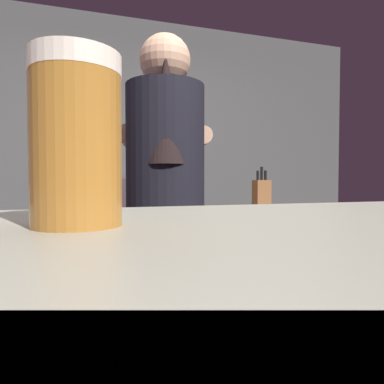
% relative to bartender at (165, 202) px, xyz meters
% --- Properties ---
extents(wall_back, '(5.20, 0.10, 2.70)m').
position_rel_bartender_xyz_m(wall_back, '(0.03, 2.04, 0.36)').
color(wall_back, '#4B4A4A').
rests_on(wall_back, ground).
extents(prep_counter, '(2.10, 0.60, 0.89)m').
position_rel_bartender_xyz_m(prep_counter, '(0.38, 0.46, -0.55)').
color(prep_counter, brown).
rests_on(prep_counter, ground).
extents(back_shelf, '(0.90, 0.36, 1.10)m').
position_rel_bartender_xyz_m(back_shelf, '(0.25, 1.76, -0.44)').
color(back_shelf, '#3F3239').
rests_on(back_shelf, ground).
extents(bartender, '(0.47, 0.54, 1.71)m').
position_rel_bartender_xyz_m(bartender, '(0.00, 0.00, 0.00)').
color(bartender, '#2C3736').
rests_on(bartender, ground).
extents(knife_block, '(0.10, 0.08, 0.29)m').
position_rel_bartender_xyz_m(knife_block, '(0.77, 0.54, 0.00)').
color(knife_block, brown).
rests_on(knife_block, prep_counter).
extents(mixing_bowl, '(0.19, 0.19, 0.05)m').
position_rel_bartender_xyz_m(mixing_bowl, '(-0.06, 0.40, -0.08)').
color(mixing_bowl, '#C74735').
rests_on(mixing_bowl, prep_counter).
extents(chefs_knife, '(0.24, 0.04, 0.01)m').
position_rel_bartender_xyz_m(chefs_knife, '(0.28, 0.41, -0.10)').
color(chefs_knife, silver).
rests_on(chefs_knife, prep_counter).
extents(pint_glass_far, '(0.07, 0.07, 0.14)m').
position_rel_bartender_xyz_m(pint_glass_far, '(-0.34, -1.14, 0.12)').
color(pint_glass_far, '#B2722C').
rests_on(pint_glass_far, bar_counter).
extents(bottle_vinegar, '(0.07, 0.07, 0.26)m').
position_rel_bartender_xyz_m(bottle_vinegar, '(0.28, 1.69, 0.21)').
color(bottle_vinegar, '#B52B21').
rests_on(bottle_vinegar, back_shelf).
extents(bottle_hot_sauce, '(0.07, 0.07, 0.23)m').
position_rel_bartender_xyz_m(bottle_hot_sauce, '(-0.12, 1.77, 0.20)').
color(bottle_hot_sauce, '#D5D284').
rests_on(bottle_hot_sauce, back_shelf).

